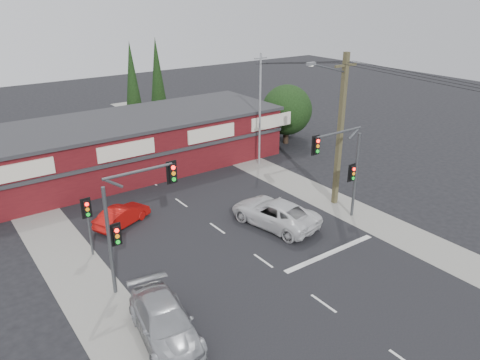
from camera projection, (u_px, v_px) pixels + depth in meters
ground at (264, 261)px, 25.02m from camera, size 120.00×120.00×0.00m
road_strip at (213, 225)px, 28.77m from camera, size 14.00×70.00×0.01m
verge_left at (75, 270)px, 24.19m from camera, size 3.00×70.00×0.02m
verge_right at (314, 193)px, 33.35m from camera, size 3.00×70.00×0.02m
stop_line at (330, 253)px, 25.77m from camera, size 6.50×0.35×0.01m
white_suv at (274, 213)px, 28.62m from camera, size 3.73×6.18×1.60m
silver_suv at (165, 323)px, 19.26m from camera, size 2.94×5.52×1.52m
red_sedan at (122, 215)px, 28.67m from camera, size 3.99×2.76×1.25m
lane_dashes at (239, 243)px, 26.73m from camera, size 0.12×42.17×0.01m
shop_building at (119, 146)px, 36.44m from camera, size 27.30×8.40×4.22m
tree_cluster at (285, 112)px, 43.44m from camera, size 5.90×5.10×5.50m
conifer_near at (132, 83)px, 42.86m from camera, size 1.80×1.80×9.25m
conifer_far at (157, 76)px, 46.25m from camera, size 1.80×1.80×9.25m
traffic_mast_left at (129, 213)px, 21.57m from camera, size 3.77×0.27×5.97m
traffic_mast_right at (344, 161)px, 27.97m from camera, size 3.96×0.27×5.97m
pedestal_signal at (88, 215)px, 24.74m from camera, size 0.55×0.27×3.38m
utility_pole at (339, 126)px, 29.72m from camera, size 4.38×0.59×10.00m
steel_pole at (260, 108)px, 37.10m from camera, size 1.20×0.16×9.00m
power_lines at (424, 82)px, 24.30m from camera, size 2.01×29.00×1.22m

